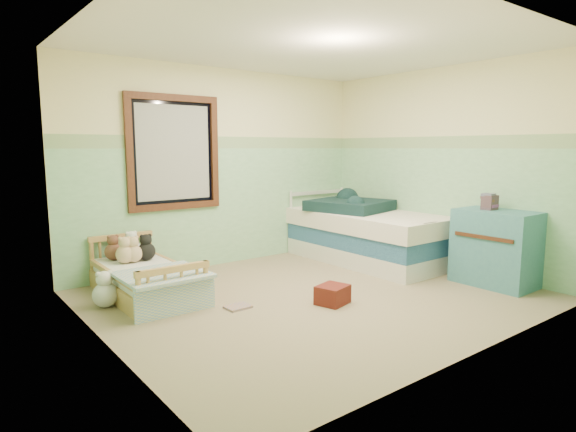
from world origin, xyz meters
TOP-DOWN VIEW (x-y plane):
  - floor at (0.00, 0.00)m, footprint 4.20×3.60m
  - ceiling at (0.00, 0.00)m, footprint 4.20×3.60m
  - wall_back at (0.00, 1.80)m, footprint 4.20×0.04m
  - wall_front at (0.00, -1.80)m, footprint 4.20×0.04m
  - wall_left at (-2.10, 0.00)m, footprint 0.04×3.60m
  - wall_right at (2.10, 0.00)m, footprint 0.04×3.60m
  - wainscot_mint at (0.00, 1.79)m, footprint 4.20×0.01m
  - border_strip at (0.00, 1.79)m, footprint 4.20×0.01m
  - window_frame at (-0.70, 1.76)m, footprint 1.16×0.06m
  - window_blinds at (-0.70, 1.77)m, footprint 0.92×0.01m
  - toddler_bed_frame at (-1.39, 1.05)m, footprint 0.71×1.43m
  - toddler_mattress at (-1.39, 1.05)m, footprint 0.65×1.37m
  - patchwork_quilt at (-1.39, 0.61)m, footprint 0.78×0.71m
  - plush_bed_brown at (-1.54, 1.55)m, footprint 0.19×0.19m
  - plush_bed_white at (-1.34, 1.55)m, footprint 0.20×0.20m
  - plush_bed_tan at (-1.49, 1.33)m, footprint 0.19×0.19m
  - plush_bed_dark at (-1.26, 1.33)m, footprint 0.19×0.19m
  - plush_floor_cream at (-1.83, 0.94)m, footprint 0.24×0.24m
  - plush_floor_tan at (-1.51, 0.64)m, footprint 0.21×0.21m
  - twin_bed_frame at (1.55, 0.71)m, footprint 1.06×2.12m
  - twin_boxspring at (1.55, 0.71)m, footprint 1.06×2.12m
  - twin_mattress at (1.55, 0.71)m, footprint 1.10×2.16m
  - teal_blanket at (1.50, 1.01)m, footprint 1.10×1.14m
  - dresser at (1.83, -0.92)m, footprint 0.52×0.83m
  - book_stack at (1.83, -0.82)m, footprint 0.16×0.13m
  - red_pillow at (-0.04, -0.31)m, footprint 0.35×0.32m
  - floor_book at (-0.84, 0.15)m, footprint 0.24×0.18m
  - extra_plush_0 at (-1.40, 1.32)m, footprint 0.19×0.19m
  - extra_plush_1 at (-1.19, 1.53)m, footprint 0.16×0.16m

SIDE VIEW (x-z plane):
  - floor at x=0.00m, z-range -0.02..0.00m
  - floor_book at x=-0.84m, z-range 0.00..0.02m
  - red_pillow at x=-0.04m, z-range 0.00..0.18m
  - toddler_bed_frame at x=-1.39m, z-range 0.00..0.18m
  - plush_floor_tan at x=-1.51m, z-range 0.00..0.21m
  - twin_bed_frame at x=1.55m, z-range 0.00..0.22m
  - plush_floor_cream at x=-1.83m, z-range 0.00..0.24m
  - toddler_mattress at x=-1.39m, z-range 0.18..0.30m
  - patchwork_quilt at x=-1.39m, z-range 0.30..0.33m
  - twin_boxspring at x=1.55m, z-range 0.22..0.44m
  - extra_plush_1 at x=-1.19m, z-range 0.30..0.46m
  - plush_bed_brown at x=-1.54m, z-range 0.30..0.49m
  - extra_plush_0 at x=-1.40m, z-range 0.30..0.49m
  - plush_bed_tan at x=-1.49m, z-range 0.30..0.50m
  - plush_bed_dark at x=-1.26m, z-range 0.30..0.50m
  - plush_bed_white at x=-1.34m, z-range 0.30..0.50m
  - dresser at x=1.83m, z-range 0.00..0.83m
  - twin_mattress at x=1.55m, z-range 0.44..0.66m
  - teal_blanket at x=1.50m, z-range 0.66..0.80m
  - wainscot_mint at x=0.00m, z-range 0.00..1.50m
  - book_stack at x=1.83m, z-range 0.83..0.99m
  - wall_back at x=0.00m, z-range 0.00..2.50m
  - wall_front at x=0.00m, z-range 0.00..2.50m
  - wall_left at x=-2.10m, z-range 0.00..2.50m
  - wall_right at x=2.10m, z-range 0.00..2.50m
  - window_blinds at x=-0.70m, z-range 0.89..2.01m
  - window_frame at x=-0.70m, z-range 0.77..2.13m
  - border_strip at x=0.00m, z-range 1.50..1.65m
  - ceiling at x=0.00m, z-range 2.50..2.52m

